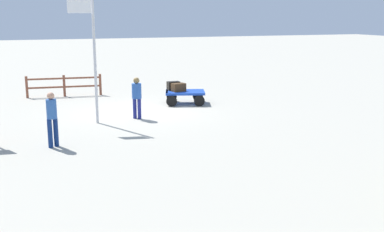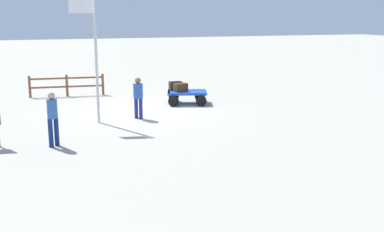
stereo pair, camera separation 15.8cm
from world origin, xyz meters
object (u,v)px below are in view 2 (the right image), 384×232
worker_lead (138,94)px  luggage_cart (187,94)px  worker_trailing (53,116)px  suitcase_maroon (175,86)px  flagpole (93,48)px  suitcase_olive (180,87)px

worker_lead → luggage_cart: bearing=-140.4°
luggage_cart → worker_trailing: (5.99, 5.19, 0.52)m
luggage_cart → suitcase_maroon: 0.68m
luggage_cart → flagpole: size_ratio=0.44×
suitcase_maroon → worker_trailing: bearing=45.1°
luggage_cart → flagpole: bearing=29.3°
luggage_cart → worker_trailing: 7.94m
worker_trailing → worker_lead: bearing=-138.1°
suitcase_olive → worker_trailing: size_ratio=0.39×
suitcase_maroon → luggage_cart: bearing=128.3°
suitcase_maroon → suitcase_olive: bearing=102.0°
worker_lead → worker_trailing: (3.29, 2.95, 0.01)m
worker_lead → flagpole: bearing=7.3°
suitcase_olive → flagpole: size_ratio=0.14×
flagpole → luggage_cart: bearing=-150.7°
suitcase_maroon → worker_trailing: (5.63, 5.65, 0.18)m
worker_lead → flagpole: flagpole is taller
flagpole → suitcase_olive: bearing=-148.8°
suitcase_olive → worker_lead: (2.43, 2.26, 0.19)m
suitcase_maroon → flagpole: 5.32m
worker_lead → suitcase_olive: bearing=-137.1°
suitcase_olive → worker_lead: worker_lead is taller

